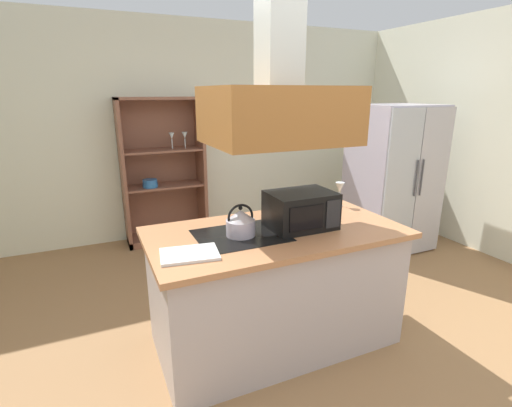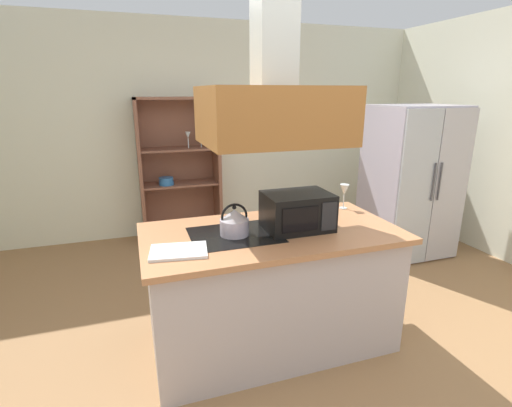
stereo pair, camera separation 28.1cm
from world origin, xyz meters
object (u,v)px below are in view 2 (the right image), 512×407
object	(u,v)px
refrigerator	(410,182)
wine_glass_on_counter	(344,191)
dish_cabinet	(180,177)
microwave	(297,211)
kettle	(234,222)
cutting_board	(179,251)

from	to	relation	value
refrigerator	wine_glass_on_counter	size ratio (longest dim) A/B	8.26
dish_cabinet	microwave	size ratio (longest dim) A/B	3.87
kettle	wine_glass_on_counter	bearing A→B (deg)	16.61
kettle	microwave	distance (m)	0.46
cutting_board	wine_glass_on_counter	size ratio (longest dim) A/B	1.65
kettle	microwave	xyz separation A→B (m)	(0.45, -0.02, 0.04)
wine_glass_on_counter	refrigerator	bearing A→B (deg)	30.62
refrigerator	cutting_board	world-z (taller)	refrigerator
cutting_board	microwave	world-z (taller)	microwave
microwave	wine_glass_on_counter	xyz separation A→B (m)	(0.57, 0.32, 0.02)
dish_cabinet	wine_glass_on_counter	size ratio (longest dim) A/B	8.64
microwave	wine_glass_on_counter	size ratio (longest dim) A/B	2.23
cutting_board	microwave	size ratio (longest dim) A/B	0.74
refrigerator	kettle	distance (m)	2.63
wine_glass_on_counter	cutting_board	bearing A→B (deg)	-161.27
wine_glass_on_counter	kettle	bearing A→B (deg)	-163.39
refrigerator	wine_glass_on_counter	world-z (taller)	refrigerator
cutting_board	wine_glass_on_counter	bearing A→B (deg)	18.73
cutting_board	wine_glass_on_counter	xyz separation A→B (m)	(1.42, 0.48, 0.14)
dish_cabinet	cutting_board	size ratio (longest dim) A/B	5.23
dish_cabinet	kettle	xyz separation A→B (m)	(0.06, -2.46, 0.21)
microwave	wine_glass_on_counter	world-z (taller)	microwave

